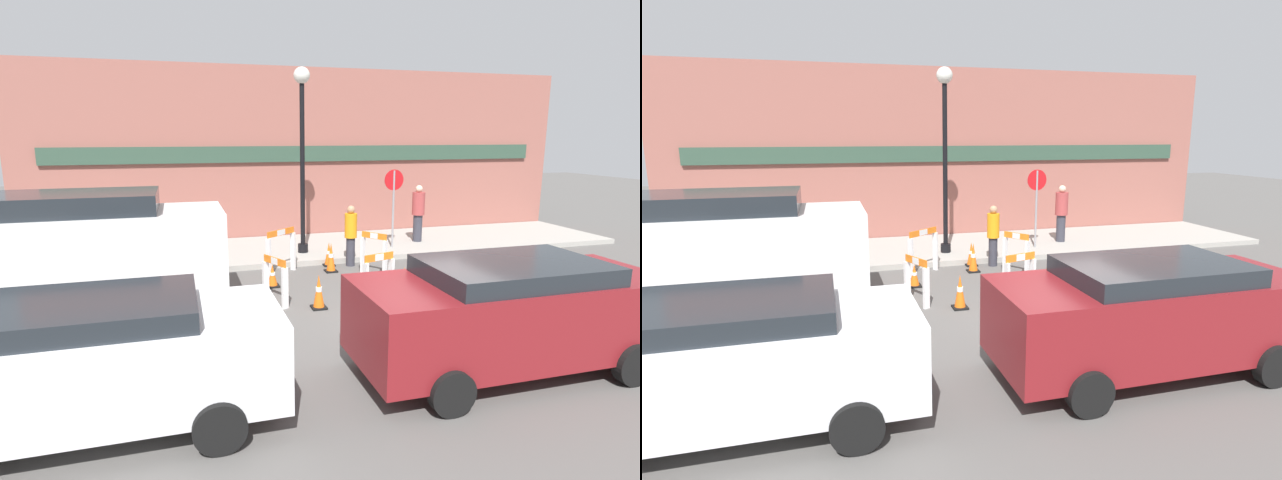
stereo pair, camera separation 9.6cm
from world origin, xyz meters
TOP-DOWN VIEW (x-y plane):
  - ground_plane at (0.00, 0.00)m, footprint 60.00×60.00m
  - sidewalk_slab at (0.00, 6.26)m, footprint 18.00×3.53m
  - storefront_facade at (0.00, 8.10)m, footprint 18.00×0.22m
  - streetlamp_post at (-0.99, 5.50)m, footprint 0.44×0.44m
  - stop_sign at (1.70, 5.39)m, footprint 0.60×0.06m
  - barricade_0 at (0.25, 3.25)m, footprint 0.52×0.66m
  - barricade_1 at (-1.93, 3.97)m, footprint 0.86×0.70m
  - barricade_2 at (-2.51, 1.75)m, footprint 0.42×0.71m
  - barricade_3 at (-0.49, 1.18)m, footprint 0.73×0.32m
  - traffic_cone_0 at (-0.68, 3.81)m, footprint 0.30×0.30m
  - traffic_cone_1 at (-1.72, 1.28)m, footprint 0.30×0.30m
  - traffic_cone_2 at (-2.34, 2.97)m, footprint 0.30×0.30m
  - traffic_cone_3 at (-0.56, 4.40)m, footprint 0.30×0.30m
  - traffic_cone_4 at (0.43, 1.88)m, footprint 0.30×0.30m
  - person_worker at (-0.01, 4.25)m, footprint 0.45×0.45m
  - person_pedestrian at (2.80, 5.96)m, footprint 0.47×0.47m
  - parked_car_0 at (-5.38, -2.03)m, footprint 4.40×1.87m
  - parked_car_1 at (0.21, -2.03)m, footprint 4.56×1.94m
  - work_van at (-6.12, 1.93)m, footprint 5.24×2.09m

SIDE VIEW (x-z plane):
  - ground_plane at x=0.00m, z-range 0.00..0.00m
  - sidewalk_slab at x=0.00m, z-range 0.00..0.15m
  - traffic_cone_2 at x=-2.34m, z-range -0.01..0.51m
  - traffic_cone_4 at x=0.43m, z-range -0.01..0.52m
  - traffic_cone_3 at x=-0.56m, z-range -0.01..0.62m
  - traffic_cone_1 at x=-1.72m, z-range -0.01..0.69m
  - traffic_cone_0 at x=-0.68m, z-range -0.01..0.73m
  - barricade_2 at x=-2.51m, z-range 0.03..1.02m
  - barricade_0 at x=0.25m, z-range 0.03..1.09m
  - barricade_3 at x=-0.49m, z-range 0.03..1.10m
  - barricade_1 at x=-1.93m, z-range 0.06..1.19m
  - person_worker at x=-0.01m, z-range 0.06..1.67m
  - parked_car_0 at x=-5.38m, z-range 0.11..1.72m
  - parked_car_1 at x=0.21m, z-range 0.11..1.77m
  - person_pedestrian at x=2.80m, z-range 0.20..1.95m
  - work_van at x=-6.12m, z-range 0.11..2.50m
  - stop_sign at x=1.70m, z-range 0.53..2.82m
  - storefront_facade at x=0.00m, z-range 0.00..5.50m
  - streetlamp_post at x=-0.99m, z-range 0.87..5.88m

